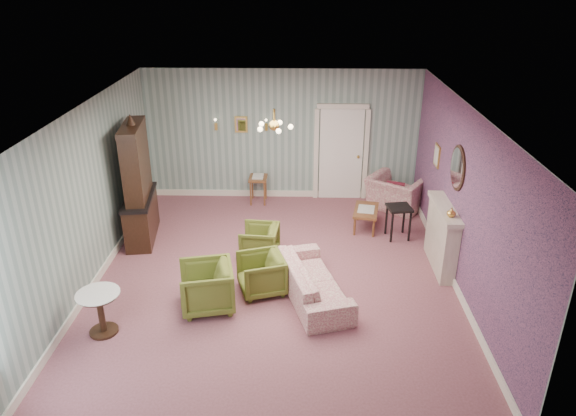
{
  "coord_description": "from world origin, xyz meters",
  "views": [
    {
      "loc": [
        0.41,
        -7.84,
        4.83
      ],
      "look_at": [
        0.2,
        0.4,
        1.1
      ],
      "focal_mm": 33.26,
      "sensor_mm": 36.0,
      "label": 1
    }
  ],
  "objects_px": {
    "sofa_chintz": "(313,275)",
    "side_table_black": "(398,222)",
    "dresser": "(137,180)",
    "fireplace": "(442,237)",
    "olive_chair_a": "(206,285)",
    "pedestal_table": "(101,313)",
    "olive_chair_b": "(261,272)",
    "olive_chair_c": "(259,240)",
    "wingback_chair": "(396,187)",
    "coffee_table": "(366,219)"
  },
  "relations": [
    {
      "from": "olive_chair_a",
      "to": "dresser",
      "type": "height_order",
      "value": "dresser"
    },
    {
      "from": "olive_chair_b",
      "to": "side_table_black",
      "type": "height_order",
      "value": "olive_chair_b"
    },
    {
      "from": "wingback_chair",
      "to": "pedestal_table",
      "type": "bearing_deg",
      "value": 77.54
    },
    {
      "from": "coffee_table",
      "to": "pedestal_table",
      "type": "distance_m",
      "value": 5.42
    },
    {
      "from": "fireplace",
      "to": "olive_chair_b",
      "type": "bearing_deg",
      "value": -164.14
    },
    {
      "from": "wingback_chair",
      "to": "coffee_table",
      "type": "height_order",
      "value": "wingback_chair"
    },
    {
      "from": "dresser",
      "to": "olive_chair_b",
      "type": "bearing_deg",
      "value": -44.61
    },
    {
      "from": "dresser",
      "to": "fireplace",
      "type": "relative_size",
      "value": 1.72
    },
    {
      "from": "olive_chair_c",
      "to": "side_table_black",
      "type": "xyz_separation_m",
      "value": [
        2.63,
        0.81,
        -0.0
      ]
    },
    {
      "from": "side_table_black",
      "to": "pedestal_table",
      "type": "relative_size",
      "value": 0.99
    },
    {
      "from": "olive_chair_c",
      "to": "coffee_table",
      "type": "height_order",
      "value": "olive_chair_c"
    },
    {
      "from": "fireplace",
      "to": "pedestal_table",
      "type": "distance_m",
      "value": 5.65
    },
    {
      "from": "olive_chair_b",
      "to": "dresser",
      "type": "height_order",
      "value": "dresser"
    },
    {
      "from": "fireplace",
      "to": "side_table_black",
      "type": "distance_m",
      "value": 1.24
    },
    {
      "from": "sofa_chintz",
      "to": "fireplace",
      "type": "bearing_deg",
      "value": -82.71
    },
    {
      "from": "wingback_chair",
      "to": "fireplace",
      "type": "distance_m",
      "value": 2.51
    },
    {
      "from": "olive_chair_b",
      "to": "wingback_chair",
      "type": "xyz_separation_m",
      "value": [
        2.69,
        3.36,
        0.13
      ]
    },
    {
      "from": "olive_chair_a",
      "to": "pedestal_table",
      "type": "bearing_deg",
      "value": -77.06
    },
    {
      "from": "wingback_chair",
      "to": "olive_chair_c",
      "type": "bearing_deg",
      "value": 73.38
    },
    {
      "from": "olive_chair_c",
      "to": "sofa_chintz",
      "type": "bearing_deg",
      "value": 42.2
    },
    {
      "from": "olive_chair_a",
      "to": "sofa_chintz",
      "type": "distance_m",
      "value": 1.67
    },
    {
      "from": "olive_chair_c",
      "to": "olive_chair_a",
      "type": "bearing_deg",
      "value": -17.91
    },
    {
      "from": "olive_chair_a",
      "to": "olive_chair_c",
      "type": "xyz_separation_m",
      "value": [
        0.69,
        1.61,
        -0.07
      ]
    },
    {
      "from": "olive_chair_c",
      "to": "wingback_chair",
      "type": "height_order",
      "value": "wingback_chair"
    },
    {
      "from": "olive_chair_a",
      "to": "wingback_chair",
      "type": "relative_size",
      "value": 0.72
    },
    {
      "from": "olive_chair_b",
      "to": "fireplace",
      "type": "relative_size",
      "value": 0.51
    },
    {
      "from": "olive_chair_c",
      "to": "sofa_chintz",
      "type": "xyz_separation_m",
      "value": [
        0.94,
        -1.25,
        0.05
      ]
    },
    {
      "from": "sofa_chintz",
      "to": "side_table_black",
      "type": "xyz_separation_m",
      "value": [
        1.69,
        2.07,
        -0.06
      ]
    },
    {
      "from": "olive_chair_c",
      "to": "dresser",
      "type": "xyz_separation_m",
      "value": [
        -2.33,
        0.7,
        0.87
      ]
    },
    {
      "from": "coffee_table",
      "to": "side_table_black",
      "type": "distance_m",
      "value": 0.71
    },
    {
      "from": "coffee_table",
      "to": "sofa_chintz",
      "type": "bearing_deg",
      "value": -114.23
    },
    {
      "from": "sofa_chintz",
      "to": "dresser",
      "type": "xyz_separation_m",
      "value": [
        -3.27,
        1.95,
        0.82
      ]
    },
    {
      "from": "olive_chair_b",
      "to": "coffee_table",
      "type": "relative_size",
      "value": 0.86
    },
    {
      "from": "coffee_table",
      "to": "dresser",
      "type": "bearing_deg",
      "value": -173.3
    },
    {
      "from": "fireplace",
      "to": "pedestal_table",
      "type": "relative_size",
      "value": 2.08
    },
    {
      "from": "fireplace",
      "to": "side_table_black",
      "type": "xyz_separation_m",
      "value": [
        -0.56,
        1.08,
        -0.25
      ]
    },
    {
      "from": "olive_chair_b",
      "to": "olive_chair_a",
      "type": "bearing_deg",
      "value": -77.46
    },
    {
      "from": "sofa_chintz",
      "to": "wingback_chair",
      "type": "relative_size",
      "value": 1.77
    },
    {
      "from": "olive_chair_b",
      "to": "coffee_table",
      "type": "bearing_deg",
      "value": 122.71
    },
    {
      "from": "side_table_black",
      "to": "fireplace",
      "type": "bearing_deg",
      "value": -62.72
    },
    {
      "from": "olive_chair_a",
      "to": "side_table_black",
      "type": "xyz_separation_m",
      "value": [
        3.32,
        2.43,
        -0.07
      ]
    },
    {
      "from": "dresser",
      "to": "pedestal_table",
      "type": "bearing_deg",
      "value": -93.21
    },
    {
      "from": "fireplace",
      "to": "coffee_table",
      "type": "relative_size",
      "value": 1.69
    },
    {
      "from": "olive_chair_a",
      "to": "sofa_chintz",
      "type": "relative_size",
      "value": 0.41
    },
    {
      "from": "olive_chair_a",
      "to": "pedestal_table",
      "type": "xyz_separation_m",
      "value": [
        -1.41,
        -0.66,
        -0.07
      ]
    },
    {
      "from": "side_table_black",
      "to": "sofa_chintz",
      "type": "bearing_deg",
      "value": -129.18
    },
    {
      "from": "wingback_chair",
      "to": "dresser",
      "type": "distance_m",
      "value": 5.4
    },
    {
      "from": "wingback_chair",
      "to": "fireplace",
      "type": "relative_size",
      "value": 0.8
    },
    {
      "from": "dresser",
      "to": "coffee_table",
      "type": "xyz_separation_m",
      "value": [
        4.38,
        0.51,
        -0.99
      ]
    },
    {
      "from": "olive_chair_b",
      "to": "side_table_black",
      "type": "xyz_separation_m",
      "value": [
        2.51,
        1.95,
        -0.02
      ]
    }
  ]
}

